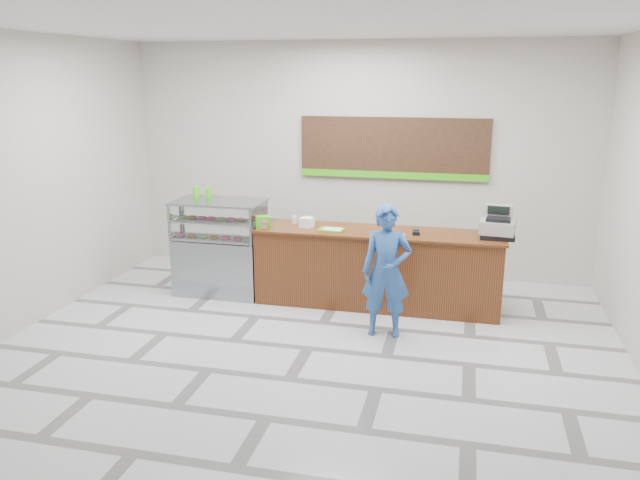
% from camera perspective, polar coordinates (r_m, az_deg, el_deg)
% --- Properties ---
extents(floor, '(7.00, 7.00, 0.00)m').
position_cam_1_polar(floor, '(7.18, -1.10, -9.87)').
color(floor, silver).
rests_on(floor, ground).
extents(back_wall, '(7.00, 0.00, 7.00)m').
position_cam_1_polar(back_wall, '(9.53, 3.40, 7.31)').
color(back_wall, beige).
rests_on(back_wall, floor).
extents(ceiling, '(7.00, 7.00, 0.00)m').
position_cam_1_polar(ceiling, '(6.53, -1.27, 19.21)').
color(ceiling, silver).
rests_on(ceiling, back_wall).
extents(sales_counter, '(3.26, 0.76, 1.03)m').
position_cam_1_polar(sales_counter, '(8.32, 5.24, -2.59)').
color(sales_counter, '#672F13').
rests_on(sales_counter, floor).
extents(display_case, '(1.22, 0.72, 1.33)m').
position_cam_1_polar(display_case, '(8.84, -9.12, -0.57)').
color(display_case, gray).
rests_on(display_case, floor).
extents(menu_board, '(2.80, 0.06, 0.90)m').
position_cam_1_polar(menu_board, '(9.39, 6.71, 8.25)').
color(menu_board, black).
rests_on(menu_board, back_wall).
extents(cash_register, '(0.47, 0.48, 0.39)m').
position_cam_1_polar(cash_register, '(8.10, 15.93, 1.27)').
color(cash_register, black).
rests_on(cash_register, sales_counter).
extents(card_terminal, '(0.11, 0.19, 0.04)m').
position_cam_1_polar(card_terminal, '(8.07, 8.77, 0.70)').
color(card_terminal, black).
rests_on(card_terminal, sales_counter).
extents(serving_tray, '(0.34, 0.25, 0.02)m').
position_cam_1_polar(serving_tray, '(8.17, 1.05, 0.97)').
color(serving_tray, '#57B618').
rests_on(serving_tray, sales_counter).
extents(napkin_box, '(0.20, 0.20, 0.13)m').
position_cam_1_polar(napkin_box, '(8.32, -1.22, 1.63)').
color(napkin_box, white).
rests_on(napkin_box, sales_counter).
extents(straw_cup, '(0.07, 0.07, 0.11)m').
position_cam_1_polar(straw_cup, '(8.52, -2.34, 1.85)').
color(straw_cup, silver).
rests_on(straw_cup, sales_counter).
extents(promo_box, '(0.22, 0.19, 0.17)m').
position_cam_1_polar(promo_box, '(8.28, -5.22, 1.62)').
color(promo_box, '#3FC214').
rests_on(promo_box, sales_counter).
extents(donut_decal, '(0.15, 0.15, 0.00)m').
position_cam_1_polar(donut_decal, '(8.03, 7.26, 0.54)').
color(donut_decal, '#F15681').
rests_on(donut_decal, sales_counter).
extents(green_cup_left, '(0.10, 0.10, 0.15)m').
position_cam_1_polar(green_cup_left, '(9.00, -11.25, 4.36)').
color(green_cup_left, '#3FC214').
rests_on(green_cup_left, display_case).
extents(green_cup_right, '(0.09, 0.09, 0.13)m').
position_cam_1_polar(green_cup_right, '(8.96, -10.15, 4.32)').
color(green_cup_right, '#3FC214').
rests_on(green_cup_right, display_case).
extents(customer, '(0.60, 0.42, 1.58)m').
position_cam_1_polar(customer, '(7.32, 6.10, -2.84)').
color(customer, '#285398').
rests_on(customer, floor).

